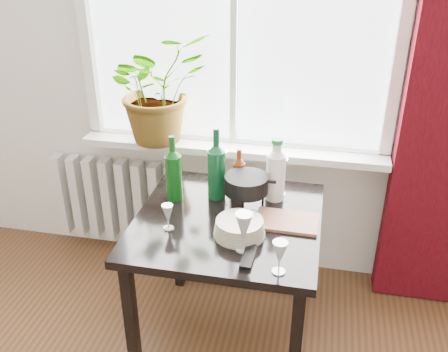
% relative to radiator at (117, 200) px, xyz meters
% --- Properties ---
extents(window, '(1.72, 0.08, 1.62)m').
position_rel_radiator_xyz_m(window, '(0.75, 0.04, 1.22)').
color(window, white).
rests_on(window, ground).
extents(windowsill, '(1.72, 0.20, 0.04)m').
position_rel_radiator_xyz_m(windowsill, '(0.75, -0.03, 0.44)').
color(windowsill, silver).
rests_on(windowsill, ground).
extents(radiator, '(0.80, 0.10, 0.55)m').
position_rel_radiator_xyz_m(radiator, '(0.00, 0.00, 0.00)').
color(radiator, silver).
rests_on(radiator, ground).
extents(table, '(0.85, 0.85, 0.74)m').
position_rel_radiator_xyz_m(table, '(0.85, -0.63, 0.27)').
color(table, black).
rests_on(table, ground).
extents(potted_plant, '(0.72, 0.72, 0.61)m').
position_rel_radiator_xyz_m(potted_plant, '(0.33, -0.04, 0.77)').
color(potted_plant, '#3A6F1D').
rests_on(potted_plant, windowsill).
extents(wine_bottle_left, '(0.10, 0.10, 0.34)m').
position_rel_radiator_xyz_m(wine_bottle_left, '(0.56, -0.50, 0.53)').
color(wine_bottle_left, '#0D4712').
rests_on(wine_bottle_left, table).
extents(wine_bottle_right, '(0.11, 0.11, 0.37)m').
position_rel_radiator_xyz_m(wine_bottle_right, '(0.76, -0.44, 0.55)').
color(wine_bottle_right, '#0C4220').
rests_on(wine_bottle_right, table).
extents(bottle_amber, '(0.08, 0.08, 0.25)m').
position_rel_radiator_xyz_m(bottle_amber, '(0.86, -0.39, 0.48)').
color(bottle_amber, maroon).
rests_on(bottle_amber, table).
extents(cleaning_bottle, '(0.12, 0.12, 0.33)m').
position_rel_radiator_xyz_m(cleaning_bottle, '(1.04, -0.40, 0.52)').
color(cleaning_bottle, white).
rests_on(cleaning_bottle, table).
extents(wineglass_front_right, '(0.10, 0.10, 0.18)m').
position_rel_radiator_xyz_m(wineglass_front_right, '(0.96, -0.86, 0.45)').
color(wineglass_front_right, silver).
rests_on(wineglass_front_right, table).
extents(wineglass_far_right, '(0.08, 0.08, 0.15)m').
position_rel_radiator_xyz_m(wineglass_far_right, '(1.12, -0.98, 0.43)').
color(wineglass_far_right, silver).
rests_on(wineglass_far_right, table).
extents(wineglass_back_center, '(0.11, 0.11, 0.21)m').
position_rel_radiator_xyz_m(wineglass_back_center, '(1.05, -0.36, 0.46)').
color(wineglass_back_center, silver).
rests_on(wineglass_back_center, table).
extents(wineglass_back_left, '(0.09, 0.09, 0.17)m').
position_rel_radiator_xyz_m(wineglass_back_left, '(0.74, -0.26, 0.44)').
color(wineglass_back_left, silver).
rests_on(wineglass_back_left, table).
extents(wineglass_front_left, '(0.06, 0.06, 0.12)m').
position_rel_radiator_xyz_m(wineglass_front_left, '(0.61, -0.77, 0.42)').
color(wineglass_front_left, '#B1B9BF').
rests_on(wineglass_front_left, table).
extents(plate_stack, '(0.24, 0.24, 0.07)m').
position_rel_radiator_xyz_m(plate_stack, '(0.93, -0.75, 0.40)').
color(plate_stack, beige).
rests_on(plate_stack, table).
extents(fondue_pot, '(0.24, 0.21, 0.16)m').
position_rel_radiator_xyz_m(fondue_pot, '(0.91, -0.50, 0.44)').
color(fondue_pot, black).
rests_on(fondue_pot, table).
extents(tv_remote, '(0.05, 0.16, 0.02)m').
position_rel_radiator_xyz_m(tv_remote, '(0.99, -0.91, 0.37)').
color(tv_remote, black).
rests_on(tv_remote, table).
extents(cutting_board, '(0.29, 0.19, 0.02)m').
position_rel_radiator_xyz_m(cutting_board, '(1.12, -0.61, 0.37)').
color(cutting_board, '#9E6047').
rests_on(cutting_board, table).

